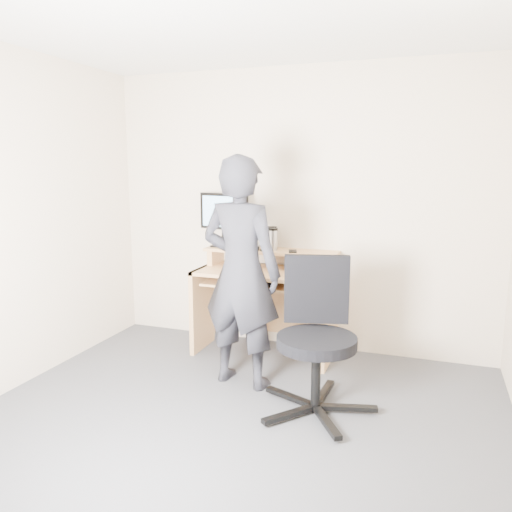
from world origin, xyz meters
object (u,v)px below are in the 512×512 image
Objects in this scene: office_chair at (316,330)px; person at (241,273)px; monitor at (224,215)px; desk at (268,291)px.

office_chair is 0.59× the size of person.
monitor reaches higher than office_chair.
person reaches higher than desk.
monitor is at bearing 170.13° from desk.
monitor is at bearing 123.02° from office_chair.
office_chair is at bearing -29.11° from monitor.
person is (0.03, -0.74, 0.32)m from desk.
monitor is (-0.45, 0.08, 0.66)m from desk.
desk is 0.80m from person.
monitor is 1.64m from office_chair.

